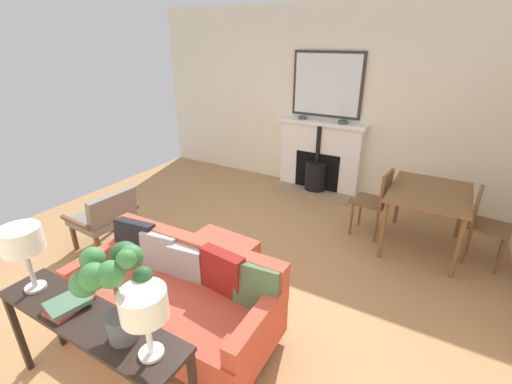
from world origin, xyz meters
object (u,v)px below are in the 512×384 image
(book_stack, at_px, (69,304))
(dining_chair_by_back_wall, at_px, (483,220))
(dining_chair_near_fireplace, at_px, (377,198))
(table_lamp_near_end, at_px, (22,242))
(mantel_bowl_far, at_px, (343,122))
(console_table, at_px, (90,329))
(table_lamp_far_end, at_px, (144,307))
(fireplace, at_px, (319,160))
(armchair_accent, at_px, (106,215))
(potted_plant, at_px, (114,278))
(mantel_bowl_near, at_px, (302,118))
(sofa, at_px, (177,295))
(ottoman, at_px, (218,256))
(dining_table, at_px, (429,198))

(book_stack, bearing_deg, dining_chair_by_back_wall, 143.63)
(dining_chair_near_fireplace, bearing_deg, table_lamp_near_end, -26.96)
(mantel_bowl_far, bearing_deg, console_table, -3.15)
(mantel_bowl_far, xyz_separation_m, table_lamp_far_end, (4.35, 0.32, -0.09))
(mantel_bowl_far, bearing_deg, fireplace, -87.62)
(armchair_accent, distance_m, table_lamp_far_end, 2.61)
(fireplace, bearing_deg, potted_plant, 5.21)
(mantel_bowl_near, bearing_deg, console_table, 5.67)
(sofa, bearing_deg, fireplace, -178.53)
(book_stack, bearing_deg, console_table, 90.33)
(dining_chair_near_fireplace, bearing_deg, armchair_accent, -54.52)
(console_table, relative_size, potted_plant, 2.33)
(ottoman, bearing_deg, dining_chair_by_back_wall, 125.54)
(mantel_bowl_far, relative_size, sofa, 0.08)
(book_stack, height_order, dining_chair_near_fireplace, dining_chair_near_fireplace)
(table_lamp_near_end, height_order, dining_chair_by_back_wall, table_lamp_near_end)
(console_table, distance_m, potted_plant, 0.58)
(mantel_bowl_far, bearing_deg, armchair_accent, -31.18)
(ottoman, bearing_deg, mantel_bowl_near, -174.12)
(mantel_bowl_near, bearing_deg, table_lamp_near_end, -1.67)
(book_stack, relative_size, dining_chair_near_fireplace, 0.33)
(mantel_bowl_near, relative_size, dining_chair_by_back_wall, 0.15)
(mantel_bowl_near, xyz_separation_m, dining_chair_near_fireplace, (1.11, 1.52, -0.64))
(armchair_accent, relative_size, table_lamp_far_end, 1.77)
(mantel_bowl_near, height_order, console_table, mantel_bowl_near)
(armchair_accent, distance_m, potted_plant, 2.40)
(console_table, bearing_deg, sofa, -179.96)
(table_lamp_near_end, distance_m, dining_chair_near_fireplace, 3.69)
(ottoman, relative_size, console_table, 0.50)
(dining_chair_near_fireplace, bearing_deg, book_stack, -21.37)
(mantel_bowl_far, bearing_deg, mantel_bowl_near, -90.00)
(sofa, distance_m, book_stack, 0.91)
(ottoman, height_order, console_table, console_table)
(table_lamp_far_end, bearing_deg, table_lamp_near_end, -90.00)
(sofa, relative_size, table_lamp_far_end, 4.12)
(fireplace, height_order, potted_plant, potted_plant)
(mantel_bowl_far, bearing_deg, potted_plant, 0.82)
(armchair_accent, distance_m, book_stack, 1.97)
(console_table, bearing_deg, mantel_bowl_far, 176.85)
(armchair_accent, relative_size, dining_chair_by_back_wall, 0.89)
(mantel_bowl_near, relative_size, mantel_bowl_far, 0.89)
(mantel_bowl_far, distance_m, table_lamp_far_end, 4.37)
(dining_table, relative_size, dining_chair_near_fireplace, 1.20)
(dining_chair_by_back_wall, bearing_deg, sofa, -41.91)
(table_lamp_far_end, relative_size, potted_plant, 0.68)
(table_lamp_near_end, relative_size, book_stack, 1.67)
(table_lamp_far_end, xyz_separation_m, dining_chair_by_back_wall, (-3.26, 1.66, -0.56))
(book_stack, relative_size, dining_chair_by_back_wall, 0.34)
(table_lamp_near_end, height_order, potted_plant, potted_plant)
(ottoman, height_order, dining_chair_by_back_wall, dining_chair_by_back_wall)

